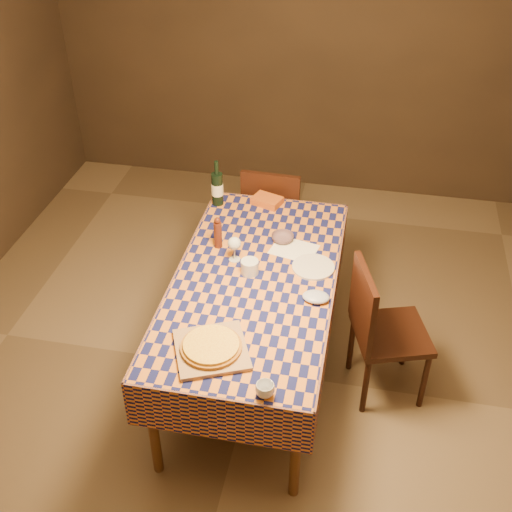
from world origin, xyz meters
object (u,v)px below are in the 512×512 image
bowl (283,238)px  cutting_board (211,350)px  wine_bottle (217,188)px  chair_right (379,326)px  dining_table (254,289)px  white_plate (313,267)px  pizza (211,346)px  chair_far (273,215)px

bowl → cutting_board: bearing=-100.7°
cutting_board → wine_bottle: 1.43m
wine_bottle → chair_right: bearing=-33.3°
dining_table → chair_right: (0.75, 0.01, -0.17)m
bowl → white_plate: size_ratio=0.56×
pizza → white_plate: (0.42, 0.79, -0.03)m
wine_bottle → chair_right: 1.43m
dining_table → chair_right: size_ratio=1.98×
cutting_board → chair_right: chair_right is taller
cutting_board → white_plate: (0.42, 0.79, -0.00)m
pizza → white_plate: bearing=62.0°
cutting_board → bowl: 1.05m
bowl → chair_far: chair_far is taller
white_plate → chair_far: chair_far is taller
pizza → wine_bottle: size_ratio=1.10×
white_plate → dining_table: bearing=-152.1°
chair_right → pizza: bearing=-143.2°
pizza → chair_right: (0.84, 0.63, -0.28)m
dining_table → cutting_board: size_ratio=5.17×
chair_right → dining_table: bearing=-179.2°
dining_table → chair_far: size_ratio=1.98×
pizza → cutting_board: bearing=82.9°
pizza → chair_right: size_ratio=0.38×
pizza → chair_far: 1.72m
cutting_board → pizza: bearing=-97.1°
bowl → chair_right: (0.65, -0.40, -0.27)m
pizza → bowl: size_ratio=2.53×
white_plate → chair_right: size_ratio=0.27×
white_plate → cutting_board: bearing=-118.0°
wine_bottle → white_plate: 0.95m
dining_table → wine_bottle: size_ratio=5.68×
dining_table → wine_bottle: 0.89m
pizza → chair_far: chair_far is taller
dining_table → pizza: (-0.10, -0.62, 0.11)m
pizza → wine_bottle: 1.43m
cutting_board → pizza: size_ratio=1.00×
wine_bottle → chair_far: wine_bottle is taller
chair_right → white_plate: bearing=159.2°
white_plate → wine_bottle: bearing=140.8°
dining_table → wine_bottle: bearing=118.0°
dining_table → cutting_board: (-0.10, -0.62, 0.09)m
bowl → chair_far: 0.74m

